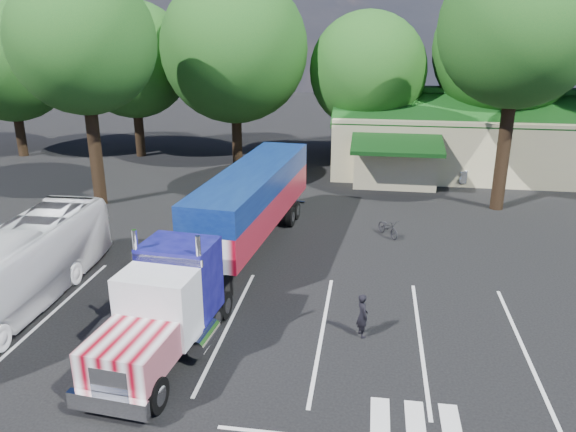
# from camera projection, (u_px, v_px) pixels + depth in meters

# --- Properties ---
(ground) EXTENTS (120.00, 120.00, 0.00)m
(ground) POSITION_uv_depth(u_px,v_px,m) (262.00, 256.00, 24.73)
(ground) COLOR black
(ground) RESTS_ON ground
(event_hall) EXTENTS (24.20, 14.12, 5.55)m
(event_hall) POSITION_uv_depth(u_px,v_px,m) (507.00, 137.00, 38.68)
(event_hall) COLOR #BCB18C
(event_hall) RESTS_ON ground
(tree_row_a) EXTENTS (9.00, 9.00, 11.68)m
(tree_row_a) POSITION_uv_depth(u_px,v_px,m) (9.00, 59.00, 40.90)
(tree_row_a) COLOR black
(tree_row_a) RESTS_ON ground
(tree_row_b) EXTENTS (8.40, 8.40, 11.35)m
(tree_row_b) POSITION_uv_depth(u_px,v_px,m) (133.00, 60.00, 40.85)
(tree_row_b) COLOR black
(tree_row_b) RESTS_ON ground
(tree_row_c) EXTENTS (10.00, 10.00, 13.05)m
(tree_row_c) POSITION_uv_depth(u_px,v_px,m) (234.00, 49.00, 37.92)
(tree_row_c) COLOR black
(tree_row_c) RESTS_ON ground
(tree_row_d) EXTENTS (8.00, 8.00, 10.60)m
(tree_row_d) POSITION_uv_depth(u_px,v_px,m) (368.00, 71.00, 38.34)
(tree_row_d) COLOR black
(tree_row_d) RESTS_ON ground
(tree_row_e) EXTENTS (9.60, 9.60, 12.90)m
(tree_row_e) POSITION_uv_depth(u_px,v_px,m) (506.00, 49.00, 37.03)
(tree_row_e) COLOR black
(tree_row_e) RESTS_ON ground
(tree_near_left) EXTENTS (7.60, 7.60, 12.65)m
(tree_near_left) POSITION_uv_depth(u_px,v_px,m) (83.00, 41.00, 28.92)
(tree_near_left) COLOR black
(tree_near_left) RESTS_ON ground
(tree_near_right) EXTENTS (8.00, 8.00, 13.50)m
(tree_near_right) POSITION_uv_depth(u_px,v_px,m) (519.00, 28.00, 27.92)
(tree_near_right) COLOR black
(tree_near_right) RESTS_ON ground
(semi_truck) EXTENTS (4.13, 18.51, 3.85)m
(semi_truck) POSITION_uv_depth(u_px,v_px,m) (236.00, 219.00, 22.87)
(semi_truck) COLOR black
(semi_truck) RESTS_ON ground
(woman) EXTENTS (0.56, 0.65, 1.51)m
(woman) POSITION_uv_depth(u_px,v_px,m) (362.00, 315.00, 18.24)
(woman) COLOR black
(woman) RESTS_ON ground
(bicycle) EXTENTS (1.35, 1.70, 0.86)m
(bicycle) POSITION_uv_depth(u_px,v_px,m) (388.00, 227.00, 26.93)
(bicycle) COLOR black
(bicycle) RESTS_ON ground
(tour_bus) EXTENTS (2.66, 10.49, 2.91)m
(tour_bus) POSITION_uv_depth(u_px,v_px,m) (14.00, 270.00, 19.88)
(tour_bus) COLOR white
(tour_bus) RESTS_ON ground
(silver_sedan) EXTENTS (4.53, 2.22, 1.43)m
(silver_sedan) POSITION_uv_depth(u_px,v_px,m) (490.00, 173.00, 35.40)
(silver_sedan) COLOR #B6BABE
(silver_sedan) RESTS_ON ground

